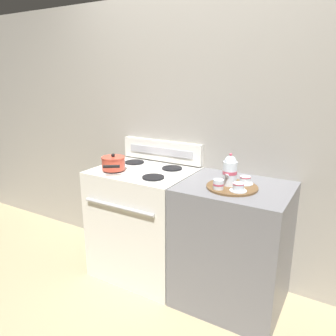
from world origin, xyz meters
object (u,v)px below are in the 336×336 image
Objects in this scene: saucepan at (113,163)px; creamer_jug at (218,184)px; teacup_left at (238,187)px; serving_tray at (232,187)px; teapot at (230,170)px; stove at (144,222)px; teacup_right at (245,180)px.

saucepan is 0.87m from creamer_jug.
saucepan is 0.99m from teacup_left.
serving_tray is 0.11m from teapot.
teacup_left is at bearing -8.95° from stove.
saucepan is at bearing -170.25° from teacup_right.
saucepan is 2.37× the size of teacup_left.
teapot is at bearing 6.15° from saucepan.
teapot is (-0.03, 0.01, 0.11)m from serving_tray.
teapot reaches higher than teacup_right.
teacup_right is (0.80, 0.03, 0.48)m from stove.
serving_tray reaches higher than stove.
teapot is at bearing 150.95° from serving_tray.
teacup_left is 1.55× the size of creamer_jug.
teapot reaches higher than serving_tray.
serving_tray is 4.81× the size of creamer_jug.
serving_tray is at bearing 5.11° from saucepan.
creamer_jug reaches higher than serving_tray.
serving_tray is (0.92, 0.08, -0.06)m from saucepan.
teacup_left reaches higher than serving_tray.
serving_tray is 0.11m from teacup_right.
teacup_right is (0.08, 0.07, -0.07)m from teapot.
creamer_jug is (0.87, -0.01, -0.02)m from saucepan.
teacup_right reaches higher than stove.
teacup_left is at bearing 11.48° from creamer_jug.
creamer_jug is (0.69, -0.15, 0.49)m from stove.
saucepan is at bearing -179.35° from teacup_left.
saucepan reaches higher than stove.
teacup_right is 0.22m from creamer_jug.
saucepan reaches higher than teacup_right.
saucepan is (-0.18, -0.14, 0.51)m from stove.
serving_tray is at bearing -124.11° from teacup_right.
stove is 8.35× the size of teacup_right.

